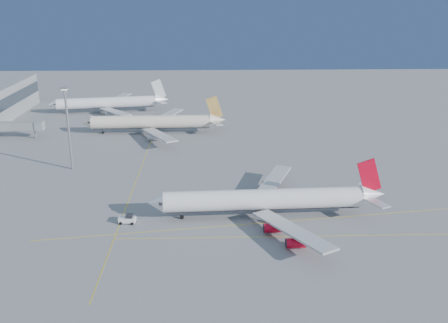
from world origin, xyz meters
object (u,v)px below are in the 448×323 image
(airliner_virgin, at_px, (268,200))
(airliner_third, at_px, (109,103))
(pushback_tug, at_px, (128,219))
(light_mast, at_px, (68,122))
(airliner_etihad, at_px, (154,122))

(airliner_virgin, relative_size, airliner_third, 1.08)
(pushback_tug, relative_size, light_mast, 0.16)
(airliner_virgin, xyz_separation_m, pushback_tug, (-35.71, -2.98, -3.50))
(airliner_virgin, distance_m, light_mast, 71.87)
(airliner_etihad, bearing_deg, light_mast, -118.32)
(light_mast, bearing_deg, airliner_third, 91.93)
(airliner_virgin, distance_m, airliner_etihad, 89.21)
(airliner_third, bearing_deg, pushback_tug, -86.16)
(airliner_third, distance_m, pushback_tug, 125.14)
(airliner_virgin, height_order, pushback_tug, airliner_virgin)
(airliner_etihad, bearing_deg, airliner_virgin, -65.87)
(airliner_third, relative_size, pushback_tug, 13.22)
(airliner_virgin, relative_size, light_mast, 2.28)
(pushback_tug, height_order, light_mast, light_mast)
(airliner_etihad, relative_size, airliner_third, 1.03)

